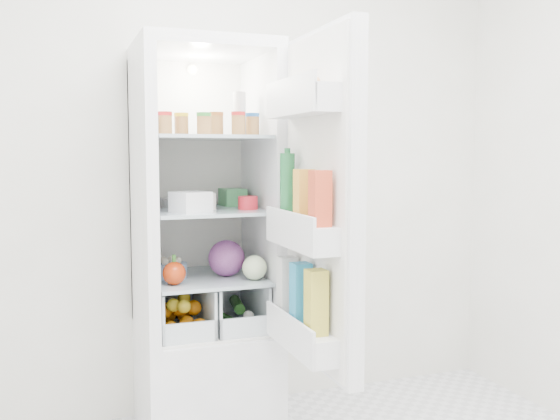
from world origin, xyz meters
name	(u,v)px	position (x,y,z in m)	size (l,w,h in m)	color
room_walls	(371,52)	(0.00, 0.00, 1.59)	(3.02, 3.02, 2.61)	silver
refrigerator	(203,291)	(-0.20, 1.25, 0.67)	(0.60, 0.60, 1.80)	silver
shelf_low	(206,278)	(-0.20, 1.19, 0.74)	(0.49, 0.53, 0.01)	#A3B6BF
shelf_mid	(205,211)	(-0.20, 1.19, 1.05)	(0.49, 0.53, 0.01)	#A3B6BF
shelf_top	(204,138)	(-0.20, 1.19, 1.38)	(0.49, 0.53, 0.01)	#A3B6BF
crisper_left	(180,308)	(-0.32, 1.19, 0.61)	(0.23, 0.46, 0.22)	silver
crisper_right	(232,303)	(-0.08, 1.19, 0.61)	(0.23, 0.46, 0.22)	silver
condiment_jars	(210,125)	(-0.20, 1.07, 1.43)	(0.46, 0.16, 0.08)	#B21919
squeeze_bottle	(240,114)	(-0.04, 1.16, 1.49)	(0.06, 0.06, 0.20)	silver
tub_white	(191,202)	(-0.30, 1.04, 1.10)	(0.14, 0.14, 0.09)	silver
tub_cream	(197,201)	(-0.24, 1.19, 1.09)	(0.13, 0.13, 0.07)	silver
tin_red	(248,203)	(-0.02, 1.10, 1.09)	(0.09, 0.09, 0.06)	red
foil_tray	(178,202)	(-0.29, 1.37, 1.08)	(0.16, 0.12, 0.04)	#B8B9BD
tub_green	(233,197)	(-0.03, 1.33, 1.10)	(0.10, 0.14, 0.08)	#459959
red_cabbage	(226,258)	(-0.11, 1.16, 0.83)	(0.17, 0.17, 0.17)	#541D50
bell_pepper	(174,273)	(-0.37, 1.05, 0.80)	(0.10, 0.10, 0.10)	red
mushroom_bowl	(171,271)	(-0.36, 1.19, 0.78)	(0.15, 0.15, 0.07)	#85A3C7
salad_bag	(255,268)	(-0.02, 1.03, 0.80)	(0.11, 0.11, 0.11)	beige
citrus_pile	(181,315)	(-0.32, 1.16, 0.58)	(0.20, 0.31, 0.16)	orange
veg_pile	(233,313)	(-0.07, 1.18, 0.56)	(0.16, 0.30, 0.10)	#1C4A18
fridge_door	(316,210)	(0.10, 0.61, 1.09)	(0.17, 0.60, 1.30)	silver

